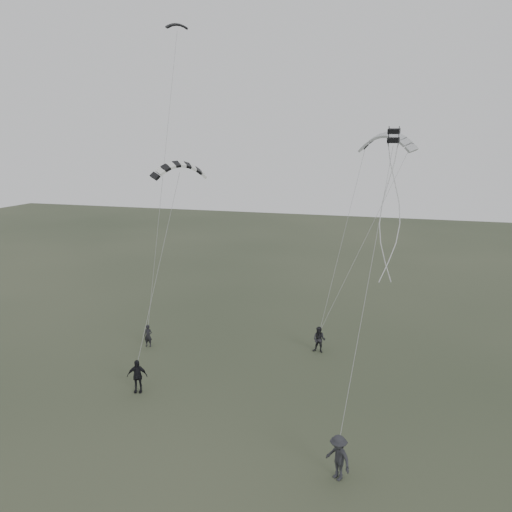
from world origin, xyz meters
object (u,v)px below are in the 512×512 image
(flyer_right, at_px, (319,340))
(kite_striped, at_px, (179,164))
(flyer_far, at_px, (338,458))
(flyer_center, at_px, (137,376))
(flyer_left, at_px, (148,336))
(kite_dark_small, at_px, (177,25))
(kite_box, at_px, (394,136))
(kite_pale_large, at_px, (387,135))

(flyer_right, bearing_deg, kite_striped, -153.01)
(flyer_far, bearing_deg, flyer_center, -162.55)
(flyer_left, bearing_deg, flyer_center, -72.60)
(flyer_right, height_order, kite_striped, kite_striped)
(flyer_left, xyz_separation_m, kite_dark_small, (1.02, 3.82, 19.75))
(flyer_right, bearing_deg, kite_box, -30.73)
(flyer_center, height_order, kite_box, kite_box)
(flyer_right, height_order, flyer_center, flyer_center)
(kite_dark_small, bearing_deg, flyer_right, -42.87)
(kite_dark_small, relative_size, kite_striped, 0.43)
(kite_dark_small, height_order, kite_striped, kite_dark_small)
(kite_pale_large, bearing_deg, flyer_right, -95.98)
(kite_striped, bearing_deg, flyer_left, 129.98)
(kite_box, bearing_deg, kite_striped, -176.73)
(flyer_center, bearing_deg, kite_box, 2.51)
(flyer_right, xyz_separation_m, flyer_center, (-8.52, -7.98, 0.07))
(kite_box, bearing_deg, kite_pale_large, 99.54)
(flyer_far, height_order, kite_box, kite_box)
(flyer_center, xyz_separation_m, kite_pale_large, (11.79, 13.60, 12.75))
(kite_striped, distance_m, kite_box, 12.12)
(flyer_far, xyz_separation_m, kite_dark_small, (-12.72, 13.60, 19.54))
(kite_dark_small, xyz_separation_m, kite_striped, (1.87, -4.30, -8.55))
(flyer_left, bearing_deg, kite_striped, -15.14)
(kite_striped, bearing_deg, flyer_right, -21.81)
(kite_box, bearing_deg, flyer_far, -92.25)
(flyer_center, xyz_separation_m, kite_box, (12.46, 4.81, 12.59))
(kite_striped, relative_size, kite_box, 4.73)
(kite_dark_small, height_order, kite_pale_large, kite_dark_small)
(flyer_left, height_order, flyer_center, flyer_center)
(flyer_center, height_order, flyer_far, flyer_far)
(flyer_left, xyz_separation_m, flyer_right, (10.96, 2.29, 0.11))
(flyer_left, height_order, flyer_far, flyer_far)
(flyer_left, distance_m, kite_box, 19.64)
(kite_pale_large, xyz_separation_m, kite_striped, (-11.34, -8.38, -1.73))
(kite_pale_large, bearing_deg, kite_striped, -119.33)
(flyer_left, relative_size, flyer_far, 0.78)
(kite_dark_small, distance_m, kite_striped, 9.75)
(flyer_far, bearing_deg, flyer_right, 140.33)
(kite_pale_large, bearing_deg, flyer_far, -67.39)
(flyer_right, relative_size, flyer_center, 0.93)
(kite_striped, height_order, kite_box, kite_box)
(flyer_center, distance_m, flyer_far, 12.02)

